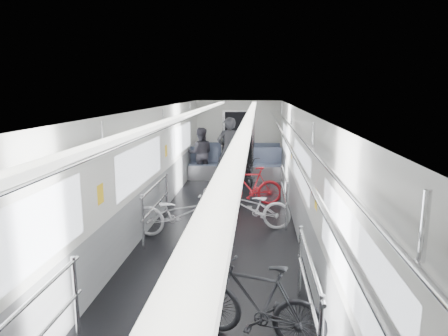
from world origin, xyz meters
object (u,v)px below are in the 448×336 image
Objects in this scene: bike_right_far at (250,186)px; bike_aisle at (247,169)px; bike_right_mid at (250,207)px; bike_right_near at (257,302)px; bike_left_far at (179,214)px; person_seated at (201,154)px; person_standing at (229,150)px.

bike_aisle is at bearing 175.26° from bike_right_far.
bike_right_far is (-0.03, 1.63, 0.04)m from bike_right_mid.
bike_right_far is at bearing -161.36° from bike_right_near.
bike_right_mid is (1.33, 0.65, -0.02)m from bike_left_far.
bike_right_mid is at bearing -6.76° from bike_right_far.
bike_right_far is at bearing 112.03° from person_seated.
bike_aisle is 1.60m from person_seated.
bike_aisle is (-0.32, 7.69, -0.04)m from bike_right_near.
person_standing reaches higher than bike_left_far.
person_seated reaches higher than bike_right_mid.
bike_right_near reaches higher than bike_aisle.
person_seated is at bearing -40.85° from person_standing.
person_standing is (-0.69, 2.43, 0.51)m from bike_right_far.
bike_right_near is (1.49, -3.08, 0.01)m from bike_left_far.
bike_right_far is 0.80× the size of person_standing.
bike_aisle is (-0.15, 3.96, -0.01)m from bike_right_mid.
bike_left_far is 1.05× the size of bike_right_mid.
bike_left_far is 1.07× the size of person_seated.
bike_left_far is at bearing -137.62° from bike_right_near.
person_standing is (-0.72, 4.06, 0.55)m from bike_right_mid.
person_seated is at bearing -157.97° from bike_right_far.
person_standing is at bearing -156.96° from bike_right_near.
bike_right_mid is 1.03× the size of person_seated.
bike_left_far is at bearing -58.85° from bike_right_mid.
bike_aisle is (-0.12, 2.33, -0.05)m from bike_right_far.
bike_right_near reaches higher than bike_right_mid.
bike_left_far is 5.10m from person_seated.
bike_right_far is at bearing 86.53° from person_standing.
bike_right_far is at bearing -25.57° from bike_left_far.
person_standing is (-0.56, 0.10, 0.57)m from bike_aisle.
person_seated is at bearing 149.66° from bike_aisle.
bike_aisle is at bearing 150.68° from person_standing.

